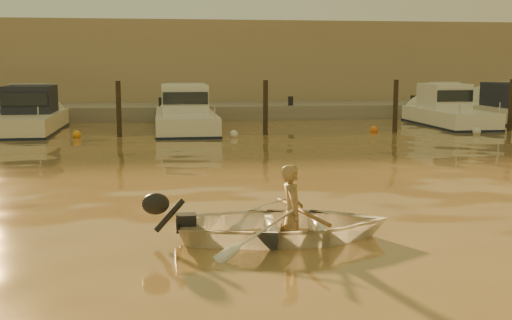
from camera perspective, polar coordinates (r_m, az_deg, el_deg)
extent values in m
plane|color=olive|center=(10.64, 13.98, -5.91)|extent=(160.00, 160.00, 0.00)
imported|color=white|center=(9.69, 2.60, -5.81)|extent=(3.30, 2.44, 0.66)
imported|color=#94744A|center=(9.66, 3.19, -4.61)|extent=(0.37, 0.54, 1.43)
cylinder|color=brown|center=(9.68, 4.08, -4.55)|extent=(0.38, 2.09, 0.13)
cylinder|color=brown|center=(9.65, 2.90, -4.58)|extent=(0.54, 2.06, 0.13)
cylinder|color=#2D2319|center=(23.42, -12.10, 4.22)|extent=(0.18, 0.18, 2.20)
cylinder|color=#2D2319|center=(23.68, 0.85, 4.45)|extent=(0.18, 0.18, 2.20)
cylinder|color=#2D2319|center=(24.97, 12.28, 4.47)|extent=(0.18, 0.18, 2.20)
cylinder|color=#2D2319|center=(26.98, 21.70, 4.36)|extent=(0.18, 0.18, 2.20)
sphere|color=orange|center=(23.74, -15.65, 2.21)|extent=(0.30, 0.30, 0.30)
sphere|color=silver|center=(22.90, -1.99, 2.30)|extent=(0.30, 0.30, 0.30)
sphere|color=orange|center=(24.91, 10.44, 2.67)|extent=(0.30, 0.30, 0.30)
sphere|color=silver|center=(25.23, 19.03, 2.42)|extent=(0.30, 0.30, 0.30)
cube|color=gray|center=(31.36, -1.05, 4.10)|extent=(52.00, 4.00, 1.00)
cube|color=#9E8466|center=(36.72, -2.17, 8.27)|extent=(46.00, 7.00, 4.80)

